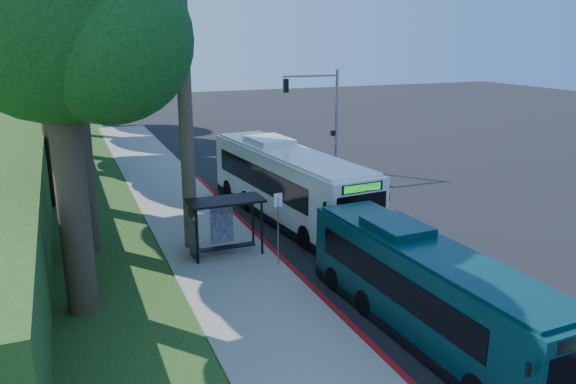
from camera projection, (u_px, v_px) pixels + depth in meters
name	position (u px, v px, depth m)	size (l,w,h in m)	color
ground	(339.00, 217.00, 29.50)	(140.00, 140.00, 0.00)	black
sidewalk	(204.00, 234.00, 26.82)	(4.50, 70.00, 0.12)	gray
red_curb	(279.00, 256.00, 24.09)	(0.25, 30.00, 0.13)	maroon
grass_verge	(73.00, 218.00, 29.21)	(8.00, 70.00, 0.06)	#234719
bus_shelter	(219.00, 216.00, 23.82)	(3.20, 1.51, 2.55)	black
stop_sign_pole	(278.00, 219.00, 22.51)	(0.35, 0.06, 3.17)	gray
traffic_signal_pole	(323.00, 108.00, 38.60)	(4.10, 0.30, 7.00)	gray
tree_2	(69.00, 15.00, 36.60)	(8.82, 8.40, 15.12)	#382B1E
tree_4	(70.00, 30.00, 51.25)	(8.40, 8.00, 14.14)	#382B1E
tree_5	(79.00, 38.00, 58.95)	(7.35, 7.00, 12.86)	#382B1E
tree_6	(56.00, 18.00, 16.82)	(7.56, 7.20, 13.74)	#382B1E
white_bus	(287.00, 182.00, 28.89)	(4.05, 13.38, 3.93)	silver
teal_bus	(426.00, 288.00, 17.58)	(2.72, 10.88, 3.22)	#092F33
pickup	(308.00, 173.00, 35.73)	(2.57, 5.58, 1.55)	silver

